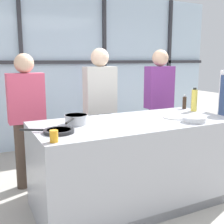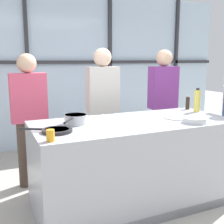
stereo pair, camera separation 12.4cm
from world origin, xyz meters
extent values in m
plane|color=#ADA89E|center=(0.00, 0.00, 0.00)|extent=(18.00, 18.00, 0.00)
cube|color=silver|center=(0.00, 2.49, 1.40)|extent=(6.40, 0.04, 2.80)
cube|color=#2D2D33|center=(0.00, 2.44, 1.54)|extent=(6.40, 0.06, 0.06)
cube|color=#2D2D33|center=(-0.77, 2.44, 1.40)|extent=(0.06, 0.06, 2.80)
cube|color=#2D2D33|center=(0.77, 2.44, 1.40)|extent=(0.06, 0.06, 2.80)
cube|color=#2D2D33|center=(2.30, 2.44, 1.40)|extent=(0.06, 0.06, 2.80)
cube|color=#A8AAB2|center=(0.00, 0.00, 0.47)|extent=(2.17, 0.98, 0.93)
cube|color=black|center=(-0.74, 0.00, 0.93)|extent=(0.52, 0.52, 0.01)
cube|color=black|center=(0.00, -0.48, 0.05)|extent=(2.12, 0.03, 0.10)
cylinder|color=#38383D|center=(-0.87, -0.12, 0.93)|extent=(0.13, 0.13, 0.01)
cylinder|color=#38383D|center=(-0.62, -0.12, 0.93)|extent=(0.13, 0.13, 0.01)
cylinder|color=#38383D|center=(-0.87, 0.12, 0.93)|extent=(0.13, 0.13, 0.01)
cylinder|color=#38383D|center=(-0.62, 0.12, 0.93)|extent=(0.13, 0.13, 0.01)
cylinder|color=#47382D|center=(-0.88, 0.92, 0.41)|extent=(0.14, 0.14, 0.83)
cylinder|color=#47382D|center=(-1.07, 0.92, 0.41)|extent=(0.14, 0.14, 0.83)
cube|color=#DB4C6B|center=(-0.98, 0.92, 1.13)|extent=(0.43, 0.19, 0.60)
sphere|color=#D8AD8C|center=(-0.98, 0.92, 1.54)|extent=(0.23, 0.23, 0.23)
cylinder|color=#232838|center=(0.10, 0.92, 0.43)|extent=(0.14, 0.14, 0.87)
cylinder|color=#232838|center=(-0.10, 0.92, 0.43)|extent=(0.14, 0.14, 0.87)
cube|color=beige|center=(0.00, 0.92, 1.18)|extent=(0.43, 0.19, 0.63)
sphere|color=beige|center=(0.00, 0.92, 1.61)|extent=(0.24, 0.24, 0.24)
cylinder|color=black|center=(1.07, 0.92, 0.43)|extent=(0.14, 0.14, 0.86)
cylinder|color=black|center=(0.88, 0.92, 0.43)|extent=(0.14, 0.14, 0.86)
cube|color=#7A3384|center=(0.98, 0.92, 1.18)|extent=(0.43, 0.19, 0.62)
sphere|color=#D8AD8C|center=(0.98, 0.92, 1.61)|extent=(0.24, 0.24, 0.24)
cylinder|color=#232326|center=(-0.87, -0.12, 0.95)|extent=(0.28, 0.28, 0.03)
cylinder|color=#B26B2D|center=(-0.87, -0.12, 0.96)|extent=(0.22, 0.22, 0.01)
cylinder|color=#232326|center=(-1.08, 0.00, 0.96)|extent=(0.20, 0.13, 0.02)
cylinder|color=silver|center=(-0.62, 0.12, 0.98)|extent=(0.23, 0.23, 0.10)
cylinder|color=silver|center=(-0.62, 0.12, 1.03)|extent=(0.24, 0.24, 0.01)
cylinder|color=black|center=(-0.74, -0.05, 1.02)|extent=(0.13, 0.18, 0.02)
cylinder|color=white|center=(0.50, -0.06, 0.94)|extent=(0.27, 0.27, 0.01)
cylinder|color=silver|center=(0.54, -0.32, 0.96)|extent=(0.24, 0.24, 0.06)
cylinder|color=#4C4C51|center=(0.54, -0.32, 0.98)|extent=(0.20, 0.20, 0.01)
cylinder|color=#E0CC4C|center=(0.98, 0.17, 1.07)|extent=(0.07, 0.07, 0.28)
cylinder|color=black|center=(0.98, 0.17, 1.22)|extent=(0.04, 0.04, 0.02)
cylinder|color=#332319|center=(0.99, 0.37, 1.01)|extent=(0.05, 0.05, 0.16)
sphere|color=#B2B2B7|center=(0.99, 0.37, 1.11)|extent=(0.03, 0.03, 0.03)
cylinder|color=orange|center=(-0.98, -0.39, 0.98)|extent=(0.07, 0.07, 0.10)
camera|label=1|loc=(-1.53, -2.54, 1.59)|focal=45.00mm
camera|label=2|loc=(-1.41, -2.59, 1.59)|focal=45.00mm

